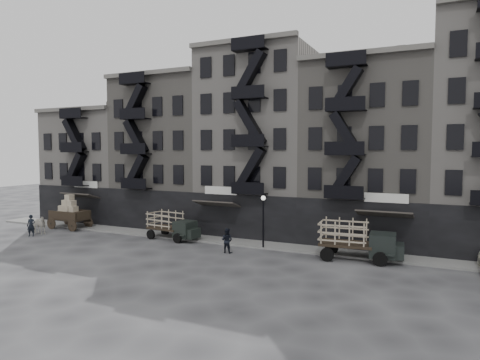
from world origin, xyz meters
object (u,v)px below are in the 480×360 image
at_px(horse, 38,225).
at_px(stake_truck_west, 172,224).
at_px(wagon, 69,209).
at_px(pedestrian_west, 31,226).
at_px(stake_truck_east, 358,238).
at_px(pedestrian_mid, 227,240).

relative_size(horse, stake_truck_west, 0.41).
xyz_separation_m(wagon, pedestrian_west, (-0.06, -4.35, -0.95)).
xyz_separation_m(stake_truck_east, pedestrian_west, (-28.58, -3.98, -0.65)).
bearing_deg(wagon, pedestrian_west, -89.62).
distance_m(horse, pedestrian_mid, 19.47).
bearing_deg(horse, pedestrian_mid, -80.00).
height_order(stake_truck_east, pedestrian_west, stake_truck_east).
xyz_separation_m(wagon, stake_truck_west, (12.44, -0.01, -0.54)).
bearing_deg(stake_truck_east, stake_truck_west, 174.35).
relative_size(stake_truck_west, stake_truck_east, 0.86).
distance_m(stake_truck_west, pedestrian_west, 13.24).
relative_size(horse, stake_truck_east, 0.36).
relative_size(wagon, stake_truck_west, 0.80).
height_order(stake_truck_west, pedestrian_mid, stake_truck_west).
relative_size(wagon, pedestrian_west, 2.05).
distance_m(horse, wagon, 3.48).
height_order(horse, stake_truck_east, stake_truck_east).
distance_m(horse, stake_truck_east, 29.10).
xyz_separation_m(horse, stake_truck_west, (12.87, 3.27, 0.52)).
distance_m(pedestrian_west, pedestrian_mid, 19.19).
bearing_deg(stake_truck_west, pedestrian_mid, -12.35).
height_order(wagon, pedestrian_west, wagon).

